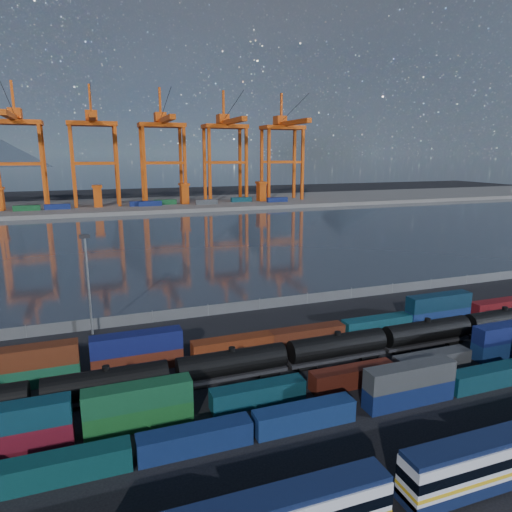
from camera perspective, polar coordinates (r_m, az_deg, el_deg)
name	(u,v)px	position (r m, az deg, el deg)	size (l,w,h in m)	color
ground	(333,375)	(63.81, 9.55, -14.48)	(700.00, 700.00, 0.00)	black
harbor_water	(182,239)	(159.37, -9.25, 2.07)	(700.00, 700.00, 0.00)	#28303A
far_quay	(146,205)	(262.15, -13.64, 6.22)	(700.00, 70.00, 2.00)	#514F4C
distant_mountains	(111,94)	(1662.66, -17.63, 18.74)	(2470.00, 1100.00, 520.00)	#1E2630
container_row_south	(459,380)	(63.44, 24.06, -13.98)	(127.25, 2.33, 4.96)	#404245
container_row_mid	(254,391)	(55.75, -0.20, -16.49)	(141.11, 2.33, 4.96)	#37393B
container_row_north	(227,344)	(67.80, -3.66, -10.87)	(141.76, 2.47, 5.27)	navy
tanker_string	(384,339)	(70.56, 15.65, -10.00)	(123.35, 3.19, 4.56)	black
waterfront_fence	(260,304)	(86.87, 0.45, -6.07)	(160.12, 0.12, 2.20)	#595B5E
yard_light_mast	(88,280)	(77.61, -20.25, -2.78)	(1.60, 0.40, 16.60)	slate
gantry_cranes	(128,134)	(253.47, -15.66, 14.44)	(199.25, 46.56, 63.05)	#C1450D
quay_containers	(127,204)	(246.51, -15.83, 6.25)	(172.58, 10.99, 2.60)	navy
straddle_carriers	(142,194)	(251.33, -14.03, 7.50)	(140.00, 7.00, 11.10)	#C1450D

